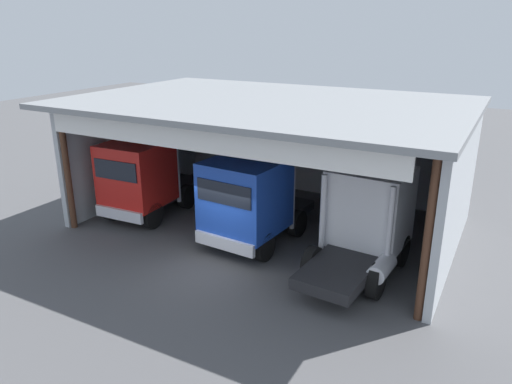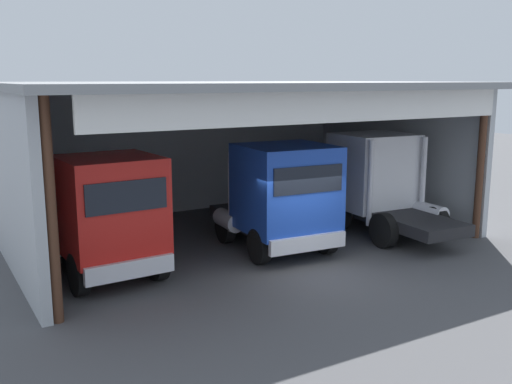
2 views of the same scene
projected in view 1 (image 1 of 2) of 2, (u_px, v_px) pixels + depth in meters
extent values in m
plane|color=#4C4C4F|center=(212.00, 266.00, 16.38)|extent=(80.00, 80.00, 0.00)
cube|color=#ADB2B7|center=(314.00, 142.00, 22.93)|extent=(13.94, 0.24, 4.88)
cube|color=#ADB2B7|center=(137.00, 145.00, 22.39)|extent=(0.24, 8.86, 4.88)
cube|color=#ADB2B7|center=(459.00, 193.00, 16.11)|extent=(0.24, 8.86, 4.88)
cube|color=gray|center=(266.00, 103.00, 17.98)|extent=(14.54, 9.92, 0.20)
cylinder|color=#4C2D1E|center=(67.00, 169.00, 18.73)|extent=(0.24, 0.24, 4.88)
cylinder|color=#4C2D1E|center=(428.00, 238.00, 12.67)|extent=(0.24, 0.24, 4.88)
cube|color=white|center=(200.00, 137.00, 14.54)|extent=(12.55, 0.12, 0.90)
cube|color=red|center=(137.00, 173.00, 19.62)|extent=(2.46, 2.49, 2.49)
cube|color=black|center=(115.00, 170.00, 18.44)|extent=(2.00, 0.15, 0.75)
cube|color=silver|center=(119.00, 214.00, 19.00)|extent=(2.24, 0.26, 0.44)
cube|color=#232326|center=(168.00, 189.00, 21.75)|extent=(1.93, 3.71, 0.36)
cylinder|color=silver|center=(178.00, 171.00, 20.36)|extent=(0.18, 0.18, 2.75)
cylinder|color=silver|center=(137.00, 165.00, 21.23)|extent=(0.18, 0.18, 2.75)
cylinder|color=silver|center=(144.00, 186.00, 21.89)|extent=(0.61, 1.22, 0.56)
cylinder|color=black|center=(153.00, 215.00, 19.28)|extent=(0.35, 1.08, 1.07)
cylinder|color=black|center=(113.00, 207.00, 20.12)|extent=(0.35, 1.08, 1.07)
cylinder|color=black|center=(187.00, 197.00, 21.38)|extent=(0.35, 1.08, 1.07)
cylinder|color=black|center=(150.00, 190.00, 22.23)|extent=(0.35, 1.08, 1.07)
cube|color=#1E47B7|center=(245.00, 195.00, 17.11)|extent=(2.72, 2.68, 2.52)
cube|color=black|center=(224.00, 193.00, 15.95)|extent=(2.16, 0.22, 0.76)
cube|color=silver|center=(224.00, 244.00, 16.52)|extent=(2.42, 0.33, 0.44)
cube|color=#232326|center=(273.00, 213.00, 19.07)|extent=(2.16, 3.63, 0.36)
cylinder|color=silver|center=(293.00, 197.00, 17.73)|extent=(0.18, 0.18, 2.49)
cylinder|color=silver|center=(241.00, 186.00, 18.89)|extent=(0.18, 0.18, 2.49)
cylinder|color=silver|center=(244.00, 207.00, 19.38)|extent=(0.65, 1.24, 0.56)
cylinder|color=black|center=(265.00, 247.00, 16.63)|extent=(0.37, 1.05, 1.03)
cylinder|color=black|center=(213.00, 232.00, 17.78)|extent=(0.37, 1.05, 1.03)
cylinder|color=black|center=(298.00, 223.00, 18.56)|extent=(0.37, 1.05, 1.03)
cylinder|color=black|center=(249.00, 212.00, 19.70)|extent=(0.37, 1.05, 1.03)
cube|color=white|center=(370.00, 206.00, 15.95)|extent=(2.58, 2.40, 2.55)
cube|color=black|center=(382.00, 184.00, 16.71)|extent=(2.06, 0.21, 0.76)
cube|color=silver|center=(378.00, 232.00, 17.33)|extent=(2.31, 0.32, 0.44)
cube|color=#232326|center=(343.00, 266.00, 14.82)|extent=(2.07, 3.73, 0.36)
cylinder|color=silver|center=(323.00, 216.00, 15.55)|extent=(0.18, 0.18, 2.75)
cylinder|color=silver|center=(389.00, 230.00, 14.44)|extent=(0.18, 0.18, 2.75)
cylinder|color=silver|center=(382.00, 268.00, 14.46)|extent=(0.64, 1.24, 0.56)
cylinder|color=black|center=(342.00, 236.00, 17.35)|extent=(0.38, 1.12, 1.10)
cylinder|color=black|center=(401.00, 250.00, 16.27)|extent=(0.38, 1.12, 1.10)
cylinder|color=black|center=(312.00, 263.00, 15.42)|extent=(0.38, 1.12, 1.10)
cylinder|color=black|center=(377.00, 281.00, 14.33)|extent=(0.38, 1.12, 1.10)
cylinder|color=#194CB2|center=(356.00, 196.00, 21.69)|extent=(0.58, 0.58, 0.94)
cube|color=red|center=(270.00, 182.00, 23.41)|extent=(0.90, 0.60, 1.00)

